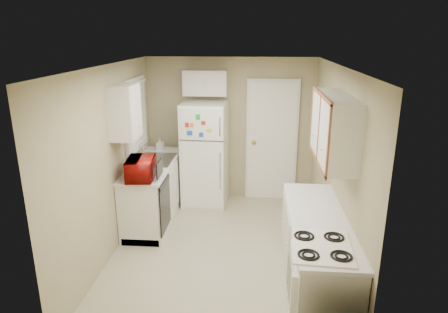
{
  "coord_description": "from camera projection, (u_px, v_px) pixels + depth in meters",
  "views": [
    {
      "loc": [
        0.41,
        -4.69,
        2.76
      ],
      "look_at": [
        0.0,
        0.5,
        1.15
      ],
      "focal_mm": 32.0,
      "sensor_mm": 36.0,
      "label": 1
    }
  ],
  "objects": [
    {
      "name": "window_blinds",
      "position": [
        136.0,
        115.0,
        5.94
      ],
      "size": [
        0.1,
        0.98,
        1.08
      ],
      "primitive_type": "cube",
      "color": "silver",
      "rests_on": "wall_left"
    },
    {
      "name": "interior_door",
      "position": [
        272.0,
        141.0,
        6.72
      ],
      "size": [
        0.86,
        0.06,
        2.08
      ],
      "primitive_type": "cube",
      "color": "white",
      "rests_on": "floor"
    },
    {
      "name": "refrigerator",
      "position": [
        205.0,
        154.0,
        6.56
      ],
      "size": [
        0.74,
        0.72,
        1.71
      ],
      "primitive_type": "cube",
      "rotation": [
        0.0,
        0.0,
        -0.05
      ],
      "color": "white",
      "rests_on": "floor"
    },
    {
      "name": "wall_left",
      "position": [
        111.0,
        162.0,
        5.06
      ],
      "size": [
        3.8,
        3.8,
        0.0
      ],
      "primitive_type": "plane",
      "color": "tan",
      "rests_on": "floor"
    },
    {
      "name": "microwave",
      "position": [
        141.0,
        168.0,
        5.28
      ],
      "size": [
        0.54,
        0.34,
        0.34
      ],
      "primitive_type": "imported",
      "rotation": [
        0.0,
        0.0,
        1.68
      ],
      "color": "#910B07",
      "rests_on": "left_counter"
    },
    {
      "name": "cabinet_over_fridge",
      "position": [
        205.0,
        83.0,
        6.41
      ],
      "size": [
        0.7,
        0.3,
        0.4
      ],
      "primitive_type": "cube",
      "color": "silver",
      "rests_on": "wall_back"
    },
    {
      "name": "wall_front",
      "position": [
        200.0,
        240.0,
        3.14
      ],
      "size": [
        2.8,
        2.8,
        0.0
      ],
      "primitive_type": "plane",
      "color": "tan",
      "rests_on": "floor"
    },
    {
      "name": "wall_back",
      "position": [
        230.0,
        129.0,
        6.76
      ],
      "size": [
        2.8,
        2.8,
        0.0
      ],
      "primitive_type": "plane",
      "color": "tan",
      "rests_on": "floor"
    },
    {
      "name": "upper_cabinet_left",
      "position": [
        125.0,
        112.0,
        5.08
      ],
      "size": [
        0.3,
        0.45,
        0.7
      ],
      "primitive_type": "cube",
      "color": "silver",
      "rests_on": "wall_left"
    },
    {
      "name": "soap_bottle",
      "position": [
        160.0,
        144.0,
        6.6
      ],
      "size": [
        0.12,
        0.12,
        0.21
      ],
      "primitive_type": "imported",
      "rotation": [
        0.0,
        0.0,
        -0.28
      ],
      "color": "silver",
      "rests_on": "left_counter"
    },
    {
      "name": "right_counter",
      "position": [
        315.0,
        256.0,
        4.33
      ],
      "size": [
        0.6,
        2.0,
        0.9
      ],
      "primitive_type": "cube",
      "color": "silver",
      "rests_on": "floor"
    },
    {
      "name": "left_counter",
      "position": [
        155.0,
        191.0,
        6.11
      ],
      "size": [
        0.6,
        1.8,
        0.9
      ],
      "primitive_type": "cube",
      "color": "silver",
      "rests_on": "floor"
    },
    {
      "name": "ceiling",
      "position": [
        221.0,
        66.0,
        4.6
      ],
      "size": [
        3.8,
        3.8,
        0.0
      ],
      "primitive_type": "plane",
      "color": "white",
      "rests_on": "floor"
    },
    {
      "name": "floor",
      "position": [
        221.0,
        250.0,
        5.31
      ],
      "size": [
        3.8,
        3.8,
        0.0
      ],
      "primitive_type": "plane",
      "color": "beige",
      "rests_on": "ground"
    },
    {
      "name": "sink",
      "position": [
        156.0,
        162.0,
        6.14
      ],
      "size": [
        0.54,
        0.74,
        0.16
      ],
      "primitive_type": "cube",
      "color": "gray",
      "rests_on": "left_counter"
    },
    {
      "name": "upper_cabinet_right",
      "position": [
        335.0,
        128.0,
        4.21
      ],
      "size": [
        0.3,
        1.2,
        0.7
      ],
      "primitive_type": "cube",
      "color": "silver",
      "rests_on": "wall_right"
    },
    {
      "name": "dishwasher",
      "position": [
        164.0,
        205.0,
        5.51
      ],
      "size": [
        0.03,
        0.58,
        0.72
      ],
      "primitive_type": "cube",
      "color": "black",
      "rests_on": "floor"
    },
    {
      "name": "stove",
      "position": [
        318.0,
        295.0,
        3.76
      ],
      "size": [
        0.57,
        0.69,
        0.79
      ],
      "primitive_type": "cube",
      "rotation": [
        0.0,
        0.0,
        -0.07
      ],
      "color": "white",
      "rests_on": "floor"
    },
    {
      "name": "wall_right",
      "position": [
        335.0,
        167.0,
        4.85
      ],
      "size": [
        3.8,
        3.8,
        0.0
      ],
      "primitive_type": "plane",
      "color": "tan",
      "rests_on": "floor"
    }
  ]
}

